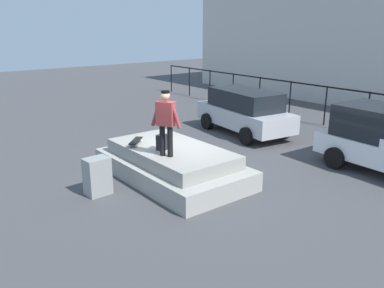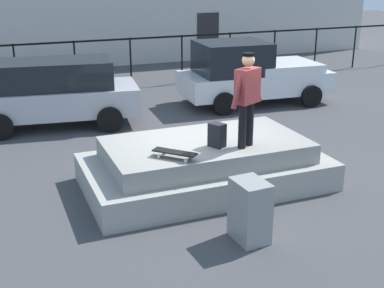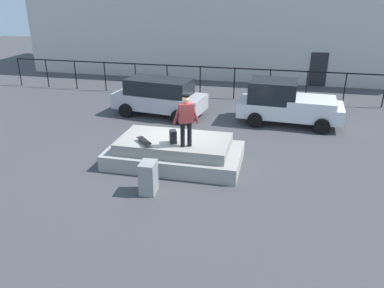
{
  "view_description": "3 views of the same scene",
  "coord_description": "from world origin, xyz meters",
  "px_view_note": "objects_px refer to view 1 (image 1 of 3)",
  "views": [
    {
      "loc": [
        8.54,
        -6.34,
        4.12
      ],
      "look_at": [
        -0.57,
        0.85,
        0.62
      ],
      "focal_mm": 37.52,
      "sensor_mm": 36.0,
      "label": 1
    },
    {
      "loc": [
        -3.59,
        -8.5,
        3.95
      ],
      "look_at": [
        0.15,
        0.79,
        0.44
      ],
      "focal_mm": 48.04,
      "sensor_mm": 36.0,
      "label": 2
    },
    {
      "loc": [
        3.21,
        -11.68,
        5.57
      ],
      "look_at": [
        0.45,
        0.32,
        0.48
      ],
      "focal_mm": 35.73,
      "sensor_mm": 36.0,
      "label": 3
    }
  ],
  "objects_px": {
    "car_silver_hatchback_near": "(245,111)",
    "utility_box": "(97,176)",
    "backpack": "(162,142)",
    "skateboarder": "(166,119)",
    "skateboard": "(136,141)"
  },
  "relations": [
    {
      "from": "car_silver_hatchback_near",
      "to": "utility_box",
      "type": "xyz_separation_m",
      "value": [
        1.87,
        -7.06,
        -0.42
      ]
    },
    {
      "from": "backpack",
      "to": "car_silver_hatchback_near",
      "type": "xyz_separation_m",
      "value": [
        -2.13,
        5.29,
        -0.19
      ]
    },
    {
      "from": "utility_box",
      "to": "skateboarder",
      "type": "bearing_deg",
      "value": 61.69
    },
    {
      "from": "backpack",
      "to": "utility_box",
      "type": "bearing_deg",
      "value": 145.93
    },
    {
      "from": "skateboarder",
      "to": "backpack",
      "type": "bearing_deg",
      "value": 159.19
    },
    {
      "from": "car_silver_hatchback_near",
      "to": "utility_box",
      "type": "bearing_deg",
      "value": -75.13
    },
    {
      "from": "skateboarder",
      "to": "backpack",
      "type": "height_order",
      "value": "skateboarder"
    },
    {
      "from": "skateboard",
      "to": "utility_box",
      "type": "bearing_deg",
      "value": -66.93
    },
    {
      "from": "skateboarder",
      "to": "backpack",
      "type": "xyz_separation_m",
      "value": [
        -0.47,
        0.18,
        -0.75
      ]
    },
    {
      "from": "skateboarder",
      "to": "skateboard",
      "type": "bearing_deg",
      "value": -176.39
    },
    {
      "from": "skateboard",
      "to": "utility_box",
      "type": "relative_size",
      "value": 0.73
    },
    {
      "from": "skateboarder",
      "to": "car_silver_hatchback_near",
      "type": "bearing_deg",
      "value": 115.5
    },
    {
      "from": "skateboard",
      "to": "car_silver_hatchback_near",
      "type": "bearing_deg",
      "value": 102.53
    },
    {
      "from": "skateboard",
      "to": "car_silver_hatchback_near",
      "type": "xyz_separation_m",
      "value": [
        -1.23,
        5.56,
        -0.08
      ]
    },
    {
      "from": "utility_box",
      "to": "backpack",
      "type": "bearing_deg",
      "value": 78.16
    }
  ]
}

